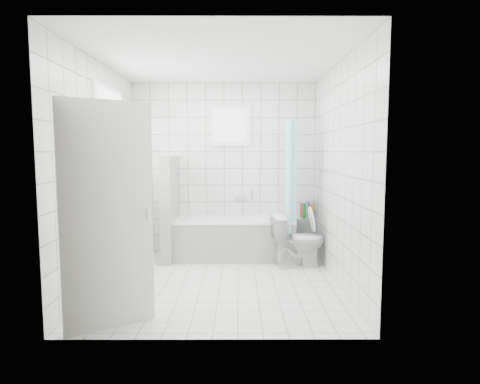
{
  "coord_description": "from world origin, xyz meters",
  "views": [
    {
      "loc": [
        0.22,
        -4.7,
        1.56
      ],
      "look_at": [
        0.24,
        0.35,
        1.05
      ],
      "focal_mm": 30.0,
      "sensor_mm": 36.0,
      "label": 1
    }
  ],
  "objects": [
    {
      "name": "ceiling",
      "position": [
        0.0,
        0.0,
        2.6
      ],
      "size": [
        3.0,
        3.0,
        0.0
      ],
      "primitive_type": "plane",
      "rotation": [
        3.14,
        0.0,
        0.0
      ],
      "color": "white",
      "rests_on": "ground"
    },
    {
      "name": "window_sill",
      "position": [
        -1.31,
        0.3,
        0.86
      ],
      "size": [
        0.18,
        1.02,
        0.08
      ],
      "primitive_type": "cube",
      "color": "white",
      "rests_on": "wall_left"
    },
    {
      "name": "bathtub",
      "position": [
        0.15,
        1.12,
        0.29
      ],
      "size": [
        1.72,
        0.77,
        0.58
      ],
      "color": "white",
      "rests_on": "ground"
    },
    {
      "name": "toilet",
      "position": [
        1.03,
        0.65,
        0.36
      ],
      "size": [
        0.75,
        0.49,
        0.72
      ],
      "primitive_type": "imported",
      "rotation": [
        0.0,
        0.0,
        1.7
      ],
      "color": "white",
      "rests_on": "ground"
    },
    {
      "name": "ground",
      "position": [
        0.0,
        0.0,
        0.0
      ],
      "size": [
        3.0,
        3.0,
        0.0
      ],
      "primitive_type": "plane",
      "color": "white",
      "rests_on": "ground"
    },
    {
      "name": "door",
      "position": [
        -0.91,
        -1.26,
        1.0
      ],
      "size": [
        0.69,
        0.47,
        2.0
      ],
      "primitive_type": "cube",
      "rotation": [
        0.0,
        0.0,
        -0.99
      ],
      "color": "silver",
      "rests_on": "ground"
    },
    {
      "name": "tub_faucet",
      "position": [
        0.25,
        1.46,
        0.85
      ],
      "size": [
        0.18,
        0.06,
        0.06
      ],
      "primitive_type": "cube",
      "color": "silver",
      "rests_on": "wall_back"
    },
    {
      "name": "wall_right",
      "position": [
        1.4,
        0.0,
        1.3
      ],
      "size": [
        0.02,
        3.0,
        2.6
      ],
      "primitive_type": "cube",
      "color": "white",
      "rests_on": "ground"
    },
    {
      "name": "wall_front",
      "position": [
        0.0,
        -1.5,
        1.3
      ],
      "size": [
        2.8,
        0.02,
        2.6
      ],
      "primitive_type": "cube",
      "color": "white",
      "rests_on": "ground"
    },
    {
      "name": "curtain_rod",
      "position": [
        0.95,
        1.1,
        2.0
      ],
      "size": [
        0.02,
        0.8,
        0.02
      ],
      "primitive_type": "cylinder",
      "rotation": [
        1.57,
        0.0,
        0.0
      ],
      "color": "silver",
      "rests_on": "wall_back"
    },
    {
      "name": "wall_left",
      "position": [
        -1.4,
        0.0,
        1.3
      ],
      "size": [
        0.02,
        3.0,
        2.6
      ],
      "primitive_type": "cube",
      "color": "white",
      "rests_on": "ground"
    },
    {
      "name": "sill_bottles",
      "position": [
        -1.3,
        0.37,
        1.01
      ],
      "size": [
        0.17,
        0.61,
        0.29
      ],
      "color": "#35EEEF",
      "rests_on": "window_sill"
    },
    {
      "name": "tiled_ledge",
      "position": [
        1.27,
        1.38,
        0.28
      ],
      "size": [
        0.4,
        0.24,
        0.55
      ],
      "primitive_type": "cube",
      "color": "white",
      "rests_on": "ground"
    },
    {
      "name": "wall_back",
      "position": [
        0.0,
        1.5,
        1.3
      ],
      "size": [
        2.8,
        0.02,
        2.6
      ],
      "primitive_type": "cube",
      "color": "white",
      "rests_on": "ground"
    },
    {
      "name": "shower_curtain",
      "position": [
        0.95,
        0.97,
        1.1
      ],
      "size": [
        0.14,
        0.48,
        1.78
      ],
      "primitive_type": null,
      "color": "#56D9FC",
      "rests_on": "curtain_rod"
    },
    {
      "name": "ledge_bottles",
      "position": [
        1.27,
        1.35,
        0.67
      ],
      "size": [
        0.2,
        0.17,
        0.24
      ],
      "color": "orange",
      "rests_on": "tiled_ledge"
    },
    {
      "name": "partition_wall",
      "position": [
        -0.77,
        1.07,
        0.75
      ],
      "size": [
        0.15,
        0.85,
        1.5
      ],
      "primitive_type": "cube",
      "color": "white",
      "rests_on": "ground"
    },
    {
      "name": "window_left",
      "position": [
        -1.35,
        0.3,
        1.6
      ],
      "size": [
        0.01,
        0.9,
        1.4
      ],
      "primitive_type": "cube",
      "color": "white",
      "rests_on": "wall_left"
    },
    {
      "name": "window_back",
      "position": [
        0.1,
        1.46,
        1.95
      ],
      "size": [
        0.5,
        0.01,
        0.5
      ],
      "primitive_type": "cube",
      "color": "white",
      "rests_on": "wall_back"
    }
  ]
}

